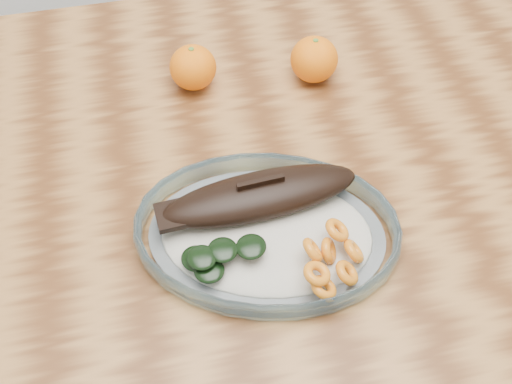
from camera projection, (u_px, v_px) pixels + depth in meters
ground at (266, 370)px, 1.48m from camera, size 3.00×3.00×0.00m
dining_table at (271, 189)px, 0.98m from camera, size 1.20×0.80×0.75m
plated_meal at (266, 228)px, 0.79m from camera, size 0.72×0.72×0.08m
orange_left at (193, 67)px, 0.96m from camera, size 0.07×0.07×0.07m
orange_right at (314, 59)px, 0.97m from camera, size 0.07×0.07×0.07m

